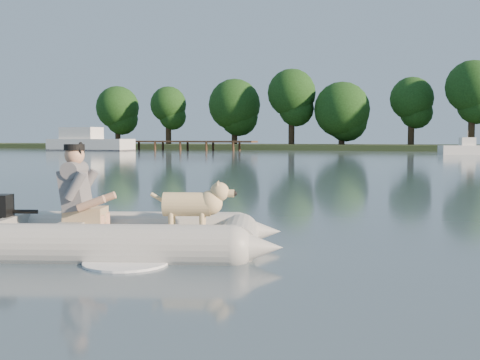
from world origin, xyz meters
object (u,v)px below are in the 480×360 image
at_px(man, 77,187).
at_px(cabin_cruiser, 90,139).
at_px(dock, 176,146).
at_px(dinghy, 133,203).
at_px(motorboat, 470,143).
at_px(dog, 187,209).

bearing_deg(man, cabin_cruiser, 106.42).
height_order(dock, dinghy, dinghy).
bearing_deg(dinghy, motorboat, 67.16).
distance_m(dinghy, dog, 0.63).
xyz_separation_m(man, dog, (1.23, 0.40, -0.25)).
bearing_deg(cabin_cruiser, motorboat, -3.81).
bearing_deg(man, dog, 0.00).
distance_m(dock, dinghy, 57.95).
relative_size(man, motorboat, 0.22).
relative_size(cabin_cruiser, motorboat, 1.97).
distance_m(dock, man, 57.81).
xyz_separation_m(dock, motorboat, (29.48, -6.50, 0.40)).
bearing_deg(man, dinghy, -4.24).
xyz_separation_m(dock, man, (24.94, -52.15, 0.23)).
height_order(dog, cabin_cruiser, cabin_cruiser).
bearing_deg(motorboat, dog, -111.68).
relative_size(dock, man, 17.37).
height_order(man, cabin_cruiser, cabin_cruiser).
height_order(dinghy, cabin_cruiser, cabin_cruiser).
bearing_deg(man, motorboat, 66.36).
bearing_deg(cabin_cruiser, dinghy, -55.52).
relative_size(dock, motorboat, 3.78).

